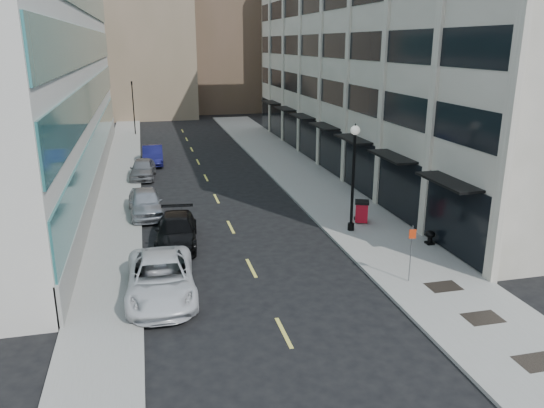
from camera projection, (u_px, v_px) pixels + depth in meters
name	position (u px, v px, depth m)	size (l,w,h in m)	color
ground	(299.00, 363.00, 17.61)	(160.00, 160.00, 0.00)	black
sidewalk_right	(321.00, 191.00, 37.87)	(5.00, 80.00, 0.15)	gray
sidewalk_left	(118.00, 204.00, 34.72)	(3.00, 80.00, 0.15)	gray
building_right	(405.00, 58.00, 43.89)	(15.30, 46.50, 18.25)	beige
skyline_tan_near	(140.00, 15.00, 75.85)	(14.00, 18.00, 28.00)	#887159
skyline_tan_far	(76.00, 38.00, 83.77)	(12.00, 14.00, 22.00)	#887159
skyline_stone	(291.00, 44.00, 80.11)	(10.00, 14.00, 20.00)	beige
grate_near	(538.00, 362.00, 17.41)	(1.40, 1.00, 0.01)	black
grate_mid	(483.00, 318.00, 20.20)	(1.40, 1.00, 0.01)	black
grate_far	(444.00, 286.00, 22.80)	(1.40, 1.00, 0.01)	black
road_centerline	(223.00, 212.00, 33.41)	(0.15, 68.20, 0.01)	#D8CC4C
traffic_signal	(132.00, 85.00, 59.33)	(0.66, 0.66, 6.98)	black
car_white_van	(161.00, 278.00, 21.99)	(2.77, 6.01, 1.67)	silver
car_black_pickup	(176.00, 231.00, 27.77)	(2.11, 5.18, 1.50)	black
car_silver_sedan	(146.00, 202.00, 32.43)	(1.98, 4.92, 1.68)	#979A9F
car_blue_sedan	(153.00, 155.00, 46.30)	(1.70, 4.88, 1.61)	#131349
car_grey_sedan	(143.00, 169.00, 41.40)	(1.83, 4.55, 1.55)	slate
trash_bin	(362.00, 211.00, 30.81)	(1.03, 1.03, 1.29)	#AB0B1B
lamppost	(354.00, 169.00, 28.67)	(0.50, 0.50, 6.01)	black
sign_post	(411.00, 246.00, 22.85)	(0.30, 0.09, 2.59)	slate
urn_planter	(430.00, 236.00, 27.52)	(0.52, 0.52, 0.73)	black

